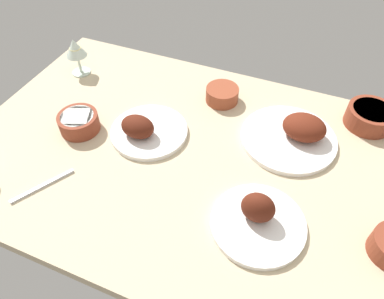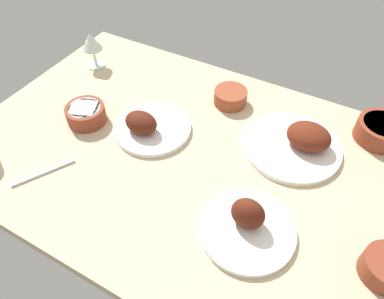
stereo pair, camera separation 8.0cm
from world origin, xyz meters
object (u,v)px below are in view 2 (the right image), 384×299
object	(u,v)px
fork_loose	(44,173)
bowl_onions	(231,96)
plate_near_viewer	(299,142)
plate_far_side	(149,126)
bowl_cream	(86,114)
plate_center_main	(248,224)
bowl_sauce	(381,130)
wine_glass	(91,43)

from	to	relation	value
fork_loose	bowl_onions	bearing A→B (deg)	178.03
plate_near_viewer	bowl_onions	bearing A→B (deg)	-19.93
plate_far_side	fork_loose	xyz separation A→B (cm)	(17.02, 29.23, -1.94)
plate_far_side	bowl_cream	bearing A→B (deg)	15.11
plate_center_main	bowl_sauce	distance (cm)	55.32
bowl_sauce	wine_glass	distance (cm)	104.17
plate_near_viewer	plate_center_main	bearing A→B (deg)	85.41
bowl_onions	fork_loose	bearing A→B (deg)	58.22
bowl_cream	wine_glass	world-z (taller)	wine_glass
plate_far_side	bowl_sauce	bearing A→B (deg)	-153.62
bowl_onions	fork_loose	world-z (taller)	bowl_onions
plate_near_viewer	bowl_onions	size ratio (longest dim) A/B	2.62
plate_near_viewer	bowl_sauce	bearing A→B (deg)	-141.66
wine_glass	fork_loose	world-z (taller)	wine_glass
bowl_onions	wine_glass	xyz separation A→B (cm)	(55.45, 4.67, 7.12)
plate_center_main	plate_far_side	size ratio (longest dim) A/B	0.99
plate_near_viewer	plate_far_side	bearing A→B (deg)	19.61
bowl_cream	bowl_sauce	world-z (taller)	bowl_sauce
plate_center_main	wine_glass	xyz separation A→B (cm)	(79.86, -38.77, 7.46)
bowl_cream	fork_loose	world-z (taller)	bowl_cream
plate_center_main	plate_far_side	world-z (taller)	plate_center_main
bowl_cream	bowl_sauce	distance (cm)	93.47
plate_center_main	bowl_onions	xyz separation A→B (cm)	(24.40, -43.44, 0.33)
plate_far_side	wine_glass	distance (cm)	44.48
plate_far_side	bowl_sauce	distance (cm)	72.33
plate_far_side	wine_glass	bearing A→B (deg)	-28.37
bowl_sauce	fork_loose	bearing A→B (deg)	36.87
plate_center_main	fork_loose	world-z (taller)	plate_center_main
plate_near_viewer	bowl_onions	xyz separation A→B (cm)	(27.10, -9.82, 0.12)
fork_loose	bowl_sauce	bearing A→B (deg)	156.68
plate_near_viewer	wine_glass	bearing A→B (deg)	-3.57
plate_center_main	fork_loose	distance (cm)	59.43
plate_near_viewer	bowl_cream	bearing A→B (deg)	18.20
bowl_cream	fork_loose	size ratio (longest dim) A/B	0.69
plate_center_main	bowl_sauce	bearing A→B (deg)	-115.14
bowl_cream	bowl_onions	xyz separation A→B (cm)	(-37.62, -31.10, -0.30)
plate_center_main	plate_far_side	distance (cm)	45.02
wine_glass	plate_center_main	bearing A→B (deg)	154.10
plate_center_main	plate_far_side	bearing A→B (deg)	-23.49
plate_near_viewer	plate_far_side	size ratio (longest dim) A/B	1.21
bowl_cream	wine_glass	xyz separation A→B (cm)	(17.83, -26.42, 6.82)
plate_center_main	bowl_cream	world-z (taller)	plate_center_main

